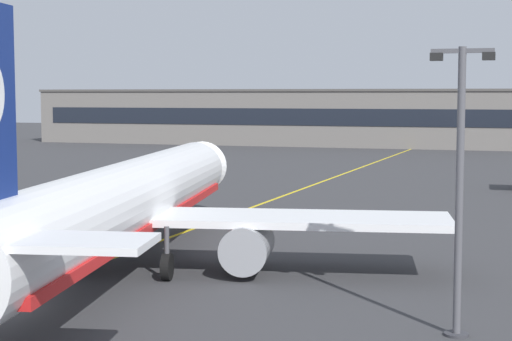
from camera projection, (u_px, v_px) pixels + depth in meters
taxiway_centreline at (237, 213)px, 62.51m from camera, size 6.30×179.91×0.01m
airliner_foreground at (124, 204)px, 41.66m from camera, size 32.34×41.28×11.65m
apron_lamp_post at (460, 185)px, 30.22m from camera, size 2.24×0.90×10.42m
terminal_building at (393, 118)px, 141.53m from camera, size 127.78×12.40×9.64m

